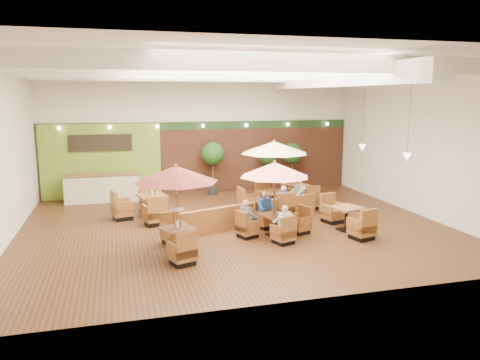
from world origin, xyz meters
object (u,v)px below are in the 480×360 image
object	(u,v)px
service_counter	(102,188)
table_4	(346,219)
diner_0	(284,220)
table_5	(299,195)
diner_4	(298,191)
booth_divider	(251,214)
diner_3	(283,199)
table_2	(274,164)
diner_2	(247,214)
topiary_2	(292,155)
topiary_1	(268,157)
diner_1	(265,206)
table_3	(144,205)
table_0	(176,186)
table_1	(274,184)
topiary_0	(213,156)

from	to	relation	value
service_counter	table_4	bearing A→B (deg)	-39.66
table_4	diner_0	xyz separation A→B (m)	(-2.48, -0.78, 0.35)
table_5	diner_4	world-z (taller)	diner_4
booth_divider	diner_3	xyz separation A→B (m)	(1.34, 0.53, 0.34)
service_counter	table_4	size ratio (longest dim) A/B	1.07
table_2	diner_2	bearing A→B (deg)	-128.46
topiary_2	diner_0	size ratio (longest dim) A/B	3.03
topiary_1	topiary_2	world-z (taller)	topiary_2
diner_1	table_2	bearing A→B (deg)	-127.64
table_3	topiary_2	xyz separation A→B (m)	(6.98, 3.35, 1.18)
diner_0	table_4	bearing A→B (deg)	-3.18
diner_0	diner_2	xyz separation A→B (m)	(-0.87, 0.87, 0.01)
table_0	diner_4	bearing A→B (deg)	16.46
topiary_1	diner_4	distance (m)	3.85
table_4	table_5	distance (m)	4.00
table_1	diner_1	world-z (taller)	table_1
table_1	diner_0	xyz separation A→B (m)	(0.00, -0.87, -0.91)
table_2	topiary_0	world-z (taller)	table_2
booth_divider	table_3	world-z (taller)	table_3
diner_1	diner_4	world-z (taller)	diner_4
diner_1	diner_4	size ratio (longest dim) A/B	0.95
diner_1	diner_3	bearing A→B (deg)	-146.66
diner_0	diner_4	bearing A→B (deg)	41.24
table_0	topiary_2	distance (m)	9.83
table_5	diner_4	distance (m)	1.24
table_0	diner_3	bearing A→B (deg)	13.95
topiary_1	diner_3	size ratio (longest dim) A/B	2.91
topiary_1	diner_2	distance (m)	7.24
service_counter	topiary_1	world-z (taller)	topiary_1
service_counter	table_0	world-z (taller)	table_0
booth_divider	table_4	xyz separation A→B (m)	(2.85, -1.38, -0.01)
table_5	topiary_2	bearing A→B (deg)	70.26
table_5	diner_1	size ratio (longest dim) A/B	3.41
topiary_1	booth_divider	bearing A→B (deg)	-114.05
booth_divider	table_4	distance (m)	3.17
table_1	diner_3	world-z (taller)	table_1
table_3	diner_0	size ratio (longest dim) A/B	4.03
table_5	table_1	bearing A→B (deg)	-127.06
service_counter	diner_2	distance (m)	7.79
table_1	table_3	size ratio (longest dim) A/B	0.84
diner_4	diner_1	bearing A→B (deg)	120.79
topiary_2	diner_2	world-z (taller)	topiary_2
booth_divider	diner_0	bearing A→B (deg)	-99.24
diner_4	service_counter	bearing A→B (deg)	49.98
table_2	table_5	xyz separation A→B (m)	(1.49, 1.08, -1.50)
topiary_0	diner_4	distance (m)	4.65
diner_2	diner_4	xyz separation A→B (m)	(2.85, 2.84, 0.02)
topiary_0	diner_1	bearing A→B (deg)	-84.09
table_0	table_4	distance (m)	5.91
booth_divider	table_5	world-z (taller)	table_5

